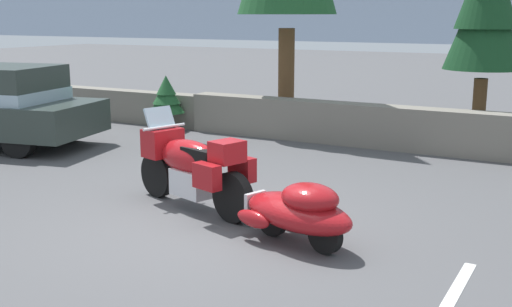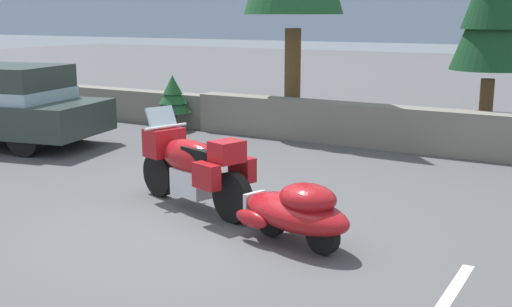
{
  "view_description": "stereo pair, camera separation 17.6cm",
  "coord_description": "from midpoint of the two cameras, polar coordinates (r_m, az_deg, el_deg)",
  "views": [
    {
      "loc": [
        4.18,
        -6.37,
        2.59
      ],
      "look_at": [
        0.32,
        0.65,
        0.85
      ],
      "focal_mm": 44.37,
      "sensor_mm": 36.0,
      "label": 1
    },
    {
      "loc": [
        4.33,
        -6.29,
        2.59
      ],
      "look_at": [
        0.32,
        0.65,
        0.85
      ],
      "focal_mm": 44.37,
      "sensor_mm": 36.0,
      "label": 2
    }
  ],
  "objects": [
    {
      "name": "touring_motorcycle",
      "position": [
        8.65,
        -5.14,
        -0.95
      ],
      "size": [
        2.25,
        1.15,
        1.33
      ],
      "color": "black",
      "rests_on": "ground"
    },
    {
      "name": "car_shaped_trailer",
      "position": [
        7.3,
        4.37,
        -5.16
      ],
      "size": [
        2.21,
        1.12,
        0.76
      ],
      "color": "black",
      "rests_on": "ground"
    },
    {
      "name": "ground_plane",
      "position": [
        8.06,
        -3.67,
        -6.53
      ],
      "size": [
        80.0,
        80.0,
        0.0
      ],
      "primitive_type": "plane",
      "color": "#4C4C4F"
    },
    {
      "name": "stone_guard_wall",
      "position": [
        12.88,
        13.4,
        2.19
      ],
      "size": [
        24.0,
        0.6,
        0.85
      ],
      "color": "slate",
      "rests_on": "ground"
    },
    {
      "name": "pine_sapling_near",
      "position": [
        14.71,
        -7.17,
        5.17
      ],
      "size": [
        0.82,
        0.82,
        1.28
      ],
      "color": "brown",
      "rests_on": "ground"
    }
  ]
}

